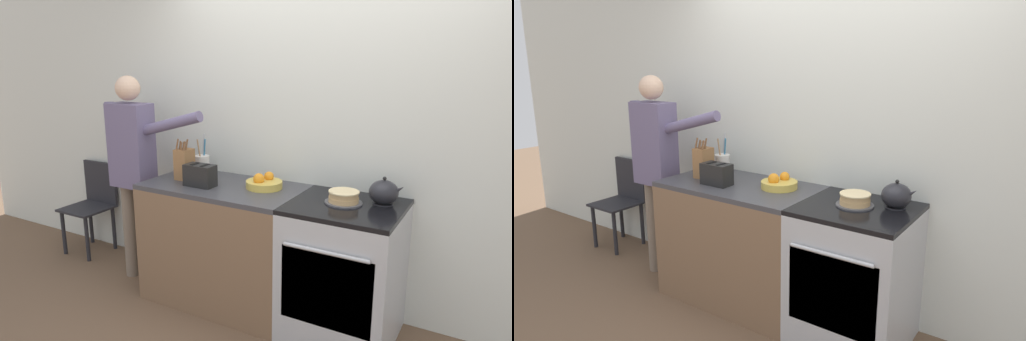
% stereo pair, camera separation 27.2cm
% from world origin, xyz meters
% --- Properties ---
extents(wall_back, '(8.00, 0.04, 2.60)m').
position_xyz_m(wall_back, '(0.00, 0.67, 1.30)').
color(wall_back, silver).
rests_on(wall_back, ground_plane).
extents(counter_cabinet, '(1.16, 0.65, 0.91)m').
position_xyz_m(counter_cabinet, '(-0.64, 0.32, 0.46)').
color(counter_cabinet, brown).
rests_on(counter_cabinet, ground_plane).
extents(stove_range, '(0.70, 0.68, 0.91)m').
position_xyz_m(stove_range, '(0.29, 0.32, 0.46)').
color(stove_range, '#B7BABF').
rests_on(stove_range, ground_plane).
extents(layer_cake, '(0.24, 0.24, 0.08)m').
position_xyz_m(layer_cake, '(0.27, 0.34, 0.95)').
color(layer_cake, '#4C4C51').
rests_on(layer_cake, stove_range).
extents(tea_kettle, '(0.22, 0.18, 0.18)m').
position_xyz_m(tea_kettle, '(0.49, 0.45, 0.99)').
color(tea_kettle, '#232328').
rests_on(tea_kettle, stove_range).
extents(knife_block, '(0.11, 0.13, 0.31)m').
position_xyz_m(knife_block, '(-0.98, 0.31, 1.03)').
color(knife_block, olive).
rests_on(knife_block, counter_cabinet).
extents(utensil_crock, '(0.12, 0.12, 0.32)m').
position_xyz_m(utensil_crock, '(-0.97, 0.52, 0.99)').
color(utensil_crock, silver).
rests_on(utensil_crock, counter_cabinet).
extents(fruit_bowl, '(0.26, 0.26, 0.11)m').
position_xyz_m(fruit_bowl, '(-0.34, 0.40, 0.95)').
color(fruit_bowl, gold).
rests_on(fruit_bowl, counter_cabinet).
extents(toaster, '(0.24, 0.12, 0.16)m').
position_xyz_m(toaster, '(-0.77, 0.22, 0.99)').
color(toaster, black).
rests_on(toaster, counter_cabinet).
extents(person_baker, '(0.94, 0.20, 1.68)m').
position_xyz_m(person_baker, '(-1.46, 0.27, 1.01)').
color(person_baker, '#7A6B5B').
rests_on(person_baker, ground_plane).
extents(dining_chair, '(0.40, 0.40, 0.85)m').
position_xyz_m(dining_chair, '(-2.26, 0.51, 0.49)').
color(dining_chair, '#232328').
rests_on(dining_chair, ground_plane).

